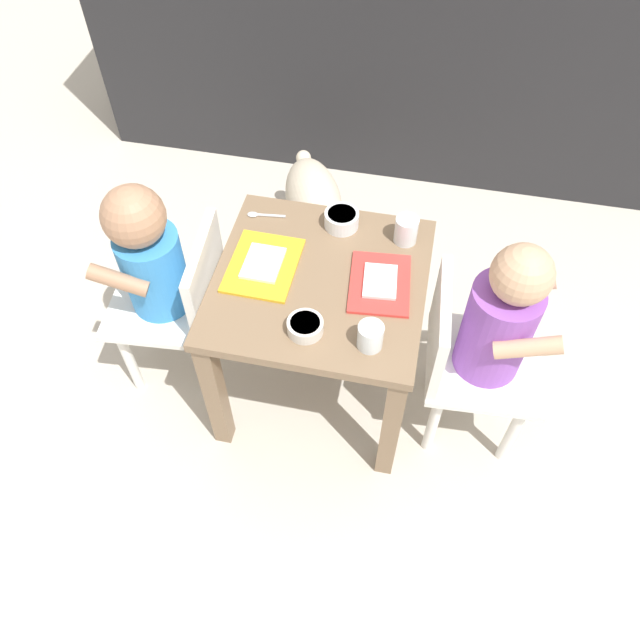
{
  "coord_description": "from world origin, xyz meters",
  "views": [
    {
      "loc": [
        0.2,
        -0.95,
        1.56
      ],
      "look_at": [
        0.0,
        0.0,
        0.3
      ],
      "focal_mm": 34.92,
      "sensor_mm": 36.0,
      "label": 1
    }
  ],
  "objects_px": {
    "water_cup_left": "(370,337)",
    "veggie_bowl_near": "(306,326)",
    "water_cup_right": "(406,231)",
    "spoon_by_left_tray": "(262,215)",
    "dining_table": "(320,303)",
    "seated_child_left": "(157,267)",
    "food_tray_right": "(380,283)",
    "food_tray_left": "(263,265)",
    "cereal_bowl_right_side": "(342,219)",
    "seated_child_right": "(492,329)",
    "dog": "(315,207)"
  },
  "relations": [
    {
      "from": "water_cup_left",
      "to": "veggie_bowl_near",
      "type": "relative_size",
      "value": 0.77
    },
    {
      "from": "water_cup_left",
      "to": "water_cup_right",
      "type": "bearing_deg",
      "value": 83.91
    },
    {
      "from": "veggie_bowl_near",
      "to": "spoon_by_left_tray",
      "type": "height_order",
      "value": "veggie_bowl_near"
    },
    {
      "from": "dining_table",
      "to": "seated_child_left",
      "type": "distance_m",
      "value": 0.41
    },
    {
      "from": "food_tray_right",
      "to": "veggie_bowl_near",
      "type": "height_order",
      "value": "veggie_bowl_near"
    },
    {
      "from": "dining_table",
      "to": "spoon_by_left_tray",
      "type": "distance_m",
      "value": 0.28
    },
    {
      "from": "water_cup_right",
      "to": "veggie_bowl_near",
      "type": "distance_m",
      "value": 0.37
    },
    {
      "from": "food_tray_left",
      "to": "cereal_bowl_right_side",
      "type": "distance_m",
      "value": 0.24
    },
    {
      "from": "seated_child_right",
      "to": "water_cup_right",
      "type": "bearing_deg",
      "value": 138.93
    },
    {
      "from": "dining_table",
      "to": "veggie_bowl_near",
      "type": "bearing_deg",
      "value": -89.14
    },
    {
      "from": "seated_child_left",
      "to": "cereal_bowl_right_side",
      "type": "height_order",
      "value": "seated_child_left"
    },
    {
      "from": "dog",
      "to": "water_cup_right",
      "type": "height_order",
      "value": "water_cup_right"
    },
    {
      "from": "food_tray_left",
      "to": "seated_child_left",
      "type": "bearing_deg",
      "value": -175.66
    },
    {
      "from": "dog",
      "to": "water_cup_left",
      "type": "xyz_separation_m",
      "value": [
        0.26,
        -0.67,
        0.27
      ]
    },
    {
      "from": "spoon_by_left_tray",
      "to": "seated_child_left",
      "type": "bearing_deg",
      "value": -139.41
    },
    {
      "from": "food_tray_left",
      "to": "seated_child_right",
      "type": "bearing_deg",
      "value": -4.54
    },
    {
      "from": "seated_child_left",
      "to": "cereal_bowl_right_side",
      "type": "distance_m",
      "value": 0.47
    },
    {
      "from": "dining_table",
      "to": "dog",
      "type": "relative_size",
      "value": 1.1
    },
    {
      "from": "seated_child_left",
      "to": "food_tray_left",
      "type": "relative_size",
      "value": 3.16
    },
    {
      "from": "dog",
      "to": "food_tray_right",
      "type": "xyz_separation_m",
      "value": [
        0.26,
        -0.5,
        0.25
      ]
    },
    {
      "from": "seated_child_left",
      "to": "water_cup_left",
      "type": "height_order",
      "value": "seated_child_left"
    },
    {
      "from": "seated_child_left",
      "to": "water_cup_right",
      "type": "bearing_deg",
      "value": 16.74
    },
    {
      "from": "dining_table",
      "to": "food_tray_right",
      "type": "relative_size",
      "value": 2.49
    },
    {
      "from": "seated_child_left",
      "to": "seated_child_right",
      "type": "distance_m",
      "value": 0.82
    },
    {
      "from": "dining_table",
      "to": "water_cup_left",
      "type": "relative_size",
      "value": 8.09
    },
    {
      "from": "seated_child_left",
      "to": "veggie_bowl_near",
      "type": "bearing_deg",
      "value": -19.53
    },
    {
      "from": "spoon_by_left_tray",
      "to": "food_tray_left",
      "type": "bearing_deg",
      "value": -74.13
    },
    {
      "from": "seated_child_right",
      "to": "spoon_by_left_tray",
      "type": "relative_size",
      "value": 6.72
    },
    {
      "from": "seated_child_right",
      "to": "food_tray_right",
      "type": "relative_size",
      "value": 3.33
    },
    {
      "from": "water_cup_right",
      "to": "seated_child_right",
      "type": "bearing_deg",
      "value": -41.07
    },
    {
      "from": "dining_table",
      "to": "water_cup_right",
      "type": "xyz_separation_m",
      "value": [
        0.18,
        0.17,
        0.12
      ]
    },
    {
      "from": "water_cup_right",
      "to": "veggie_bowl_near",
      "type": "height_order",
      "value": "water_cup_right"
    },
    {
      "from": "dining_table",
      "to": "food_tray_left",
      "type": "xyz_separation_m",
      "value": [
        -0.14,
        0.01,
        0.1
      ]
    },
    {
      "from": "cereal_bowl_right_side",
      "to": "seated_child_left",
      "type": "bearing_deg",
      "value": -155.3
    },
    {
      "from": "food_tray_left",
      "to": "water_cup_left",
      "type": "bearing_deg",
      "value": -31.61
    },
    {
      "from": "dining_table",
      "to": "water_cup_right",
      "type": "distance_m",
      "value": 0.27
    },
    {
      "from": "water_cup_right",
      "to": "veggie_bowl_near",
      "type": "xyz_separation_m",
      "value": [
        -0.18,
        -0.32,
        -0.01
      ]
    },
    {
      "from": "water_cup_left",
      "to": "water_cup_right",
      "type": "height_order",
      "value": "water_cup_right"
    },
    {
      "from": "dog",
      "to": "cereal_bowl_right_side",
      "type": "distance_m",
      "value": 0.44
    },
    {
      "from": "food_tray_left",
      "to": "spoon_by_left_tray",
      "type": "distance_m",
      "value": 0.18
    },
    {
      "from": "seated_child_left",
      "to": "food_tray_right",
      "type": "distance_m",
      "value": 0.55
    },
    {
      "from": "water_cup_right",
      "to": "dog",
      "type": "bearing_deg",
      "value": 131.64
    },
    {
      "from": "food_tray_left",
      "to": "food_tray_right",
      "type": "distance_m",
      "value": 0.28
    },
    {
      "from": "dining_table",
      "to": "dog",
      "type": "distance_m",
      "value": 0.54
    },
    {
      "from": "dog",
      "to": "seated_child_left",
      "type": "bearing_deg",
      "value": -119.41
    },
    {
      "from": "spoon_by_left_tray",
      "to": "water_cup_right",
      "type": "bearing_deg",
      "value": -1.96
    },
    {
      "from": "dog",
      "to": "spoon_by_left_tray",
      "type": "distance_m",
      "value": 0.41
    },
    {
      "from": "water_cup_left",
      "to": "cereal_bowl_right_side",
      "type": "relative_size",
      "value": 0.72
    },
    {
      "from": "seated_child_left",
      "to": "food_tray_right",
      "type": "bearing_deg",
      "value": 2.13
    },
    {
      "from": "food_tray_right",
      "to": "water_cup_right",
      "type": "bearing_deg",
      "value": 76.04
    }
  ]
}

